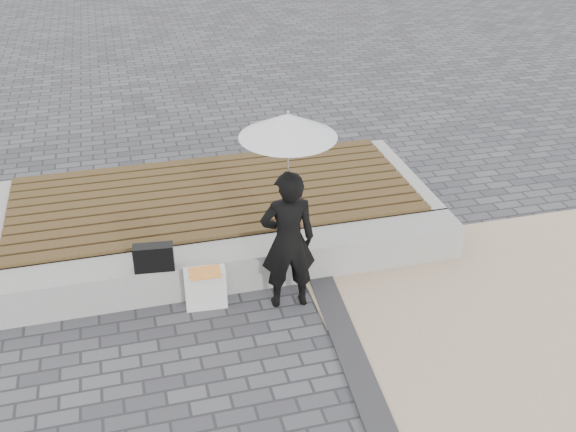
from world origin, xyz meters
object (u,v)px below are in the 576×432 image
object	(u,v)px
woman	(288,241)
canvas_tote	(206,288)
seating_ledge	(234,265)
parasol	(288,125)
handbag	(154,257)

from	to	relation	value
woman	canvas_tote	distance (m)	0.96
seating_ledge	parasol	size ratio (longest dim) A/B	4.51
parasol	handbag	size ratio (longest dim) A/B	2.89
handbag	seating_ledge	bearing A→B (deg)	17.75
canvas_tote	woman	bearing A→B (deg)	-7.34
woman	canvas_tote	size ratio (longest dim) A/B	3.45
woman	handbag	xyz separation A→B (m)	(-1.25, 0.33, -0.19)
seating_ledge	handbag	world-z (taller)	handbag
woman	parasol	size ratio (longest dim) A/B	1.32
seating_ledge	canvas_tote	xyz separation A→B (m)	(-0.34, -0.34, 0.01)
woman	canvas_tote	xyz separation A→B (m)	(-0.80, 0.16, -0.52)
seating_ledge	parasol	bearing A→B (deg)	-47.98
woman	handbag	size ratio (longest dim) A/B	3.80
canvas_tote	seating_ledge	bearing A→B (deg)	48.63
woman	parasol	bearing A→B (deg)	57.25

